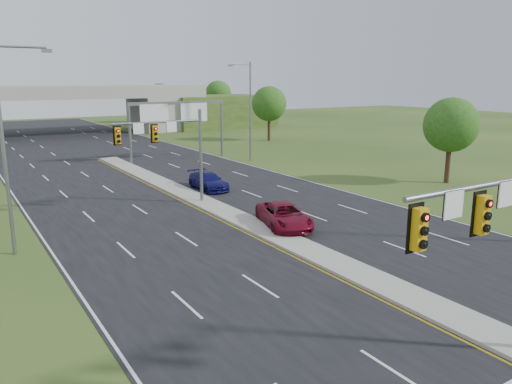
{
  "coord_description": "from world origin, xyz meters",
  "views": [
    {
      "loc": [
        -16.0,
        -8.21,
        9.12
      ],
      "look_at": [
        -1.64,
        14.68,
        3.0
      ],
      "focal_mm": 35.0,
      "sensor_mm": 36.0,
      "label": 1
    }
  ],
  "objects": [
    {
      "name": "lane_markings",
      "position": [
        -0.6,
        28.91,
        0.02
      ],
      "size": [
        23.72,
        160.0,
        0.01
      ],
      "color": "gold",
      "rests_on": "road"
    },
    {
      "name": "tree_r_near",
      "position": [
        22.0,
        20.0,
        5.18
      ],
      "size": [
        4.8,
        4.8,
        7.6
      ],
      "color": "#382316",
      "rests_on": "ground"
    },
    {
      "name": "signal_mast_near",
      "position": [
        -2.26,
        -0.07,
        4.73
      ],
      "size": [
        6.62,
        0.6,
        7.0
      ],
      "color": "slate",
      "rests_on": "ground"
    },
    {
      "name": "overpass",
      "position": [
        0.0,
        80.0,
        3.55
      ],
      "size": [
        80.0,
        14.0,
        8.1
      ],
      "color": "gray",
      "rests_on": "ground"
    },
    {
      "name": "lightpole_r_far",
      "position": [
        13.3,
        40.0,
        6.1
      ],
      "size": [
        2.85,
        0.25,
        11.0
      ],
      "color": "slate",
      "rests_on": "ground"
    },
    {
      "name": "sign_gantry",
      "position": [
        6.68,
        44.92,
        5.24
      ],
      "size": [
        11.58,
        0.44,
        6.67
      ],
      "color": "slate",
      "rests_on": "ground"
    },
    {
      "name": "road",
      "position": [
        0.0,
        35.0,
        0.01
      ],
      "size": [
        24.0,
        160.0,
        0.02
      ],
      "primitive_type": "cube",
      "color": "black",
      "rests_on": "ground"
    },
    {
      "name": "tree_back_c",
      "position": [
        24.0,
        94.0,
        5.51
      ],
      "size": [
        5.6,
        5.6,
        8.32
      ],
      "color": "#382316",
      "rests_on": "ground"
    },
    {
      "name": "signal_mast_far",
      "position": [
        -2.26,
        24.93,
        4.73
      ],
      "size": [
        6.62,
        0.6,
        7.0
      ],
      "color": "slate",
      "rests_on": "ground"
    },
    {
      "name": "car_far_a",
      "position": [
        1.53,
        16.4,
        0.77
      ],
      "size": [
        3.89,
        5.85,
        1.49
      ],
      "primitive_type": "imported",
      "rotation": [
        0.0,
        0.0,
        -0.29
      ],
      "color": "maroon",
      "rests_on": "road"
    },
    {
      "name": "tree_back_d",
      "position": [
        38.0,
        94.0,
        5.84
      ],
      "size": [
        6.0,
        6.0,
        8.85
      ],
      "color": "#382316",
      "rests_on": "ground"
    },
    {
      "name": "lightpole_l_mid",
      "position": [
        -13.3,
        20.0,
        6.1
      ],
      "size": [
        2.85,
        0.25,
        11.0
      ],
      "color": "slate",
      "rests_on": "ground"
    },
    {
      "name": "tree_r_mid",
      "position": [
        26.0,
        55.0,
        5.51
      ],
      "size": [
        5.2,
        5.2,
        8.12
      ],
      "color": "#382316",
      "rests_on": "ground"
    },
    {
      "name": "car_far_b",
      "position": [
        2.5,
        28.87,
        0.73
      ],
      "size": [
        2.0,
        4.88,
        1.41
      ],
      "primitive_type": "imported",
      "rotation": [
        0.0,
        0.0,
        -0.0
      ],
      "color": "#0E0D50",
      "rests_on": "road"
    },
    {
      "name": "median",
      "position": [
        0.0,
        23.0,
        0.1
      ],
      "size": [
        2.0,
        54.0,
        0.16
      ],
      "primitive_type": "cube",
      "color": "gray",
      "rests_on": "road"
    }
  ]
}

